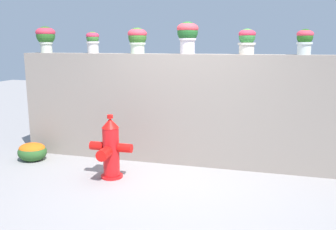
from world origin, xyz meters
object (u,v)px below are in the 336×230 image
potted_plant_1 (93,40)px  potted_plant_2 (137,38)px  potted_plant_0 (46,36)px  potted_plant_5 (305,39)px  fire_hydrant (110,149)px  flower_bush_left (32,151)px  potted_plant_3 (188,34)px  potted_plant_4 (247,40)px

potted_plant_1 → potted_plant_2: potted_plant_2 is taller
potted_plant_0 → potted_plant_5: bearing=-0.7°
potted_plant_0 → potted_plant_5: 4.21m
fire_hydrant → flower_bush_left: (-1.60, 0.39, -0.27)m
potted_plant_3 → potted_plant_4: (0.90, -0.01, -0.09)m
potted_plant_3 → potted_plant_4: bearing=-0.8°
potted_plant_1 → fire_hydrant: 1.97m
potted_plant_4 → potted_plant_1: bearing=179.6°
potted_plant_2 → fire_hydrant: (-0.08, -0.97, -1.58)m
potted_plant_3 → potted_plant_5: size_ratio=1.36×
potted_plant_0 → fire_hydrant: (1.60, -1.00, -1.62)m
potted_plant_2 → potted_plant_4: (1.72, 0.01, -0.03)m
potted_plant_0 → potted_plant_2: bearing=-0.9°
potted_plant_4 → potted_plant_5: 0.80m
potted_plant_0 → flower_bush_left: size_ratio=0.94×
potted_plant_0 → fire_hydrant: bearing=-31.9°
potted_plant_5 → fire_hydrant: potted_plant_5 is taller
potted_plant_2 → potted_plant_1: bearing=178.1°
potted_plant_2 → potted_plant_4: potted_plant_2 is taller
potted_plant_2 → potted_plant_4: bearing=0.4°
potted_plant_4 → fire_hydrant: 2.57m
potted_plant_3 → potted_plant_5: 1.71m
potted_plant_4 → flower_bush_left: (-3.40, -0.60, -1.82)m
potted_plant_1 → flower_bush_left: (-0.88, -0.61, -1.81)m
potted_plant_3 → fire_hydrant: potted_plant_3 is taller
potted_plant_5 → potted_plant_0: bearing=179.3°
potted_plant_3 → potted_plant_0: bearing=179.9°
potted_plant_1 → potted_plant_2: 0.80m
potted_plant_0 → flower_bush_left: bearing=-89.4°
potted_plant_1 → potted_plant_4: bearing=-0.4°
potted_plant_4 → potted_plant_0: bearing=179.7°
fire_hydrant → potted_plant_4: bearing=28.6°
potted_plant_0 → fire_hydrant: size_ratio=0.48×
potted_plant_0 → potted_plant_4: 3.41m
potted_plant_5 → fire_hydrant: bearing=-160.0°
potted_plant_1 → fire_hydrant: (0.72, -1.00, -1.54)m
potted_plant_0 → potted_plant_3: (2.50, -0.00, 0.02)m
potted_plant_0 → flower_bush_left: potted_plant_0 is taller
potted_plant_1 → flower_bush_left: 2.10m
potted_plant_4 → potted_plant_5: (0.80, -0.03, -0.00)m
potted_plant_0 → potted_plant_4: bearing=-0.3°
flower_bush_left → potted_plant_0: bearing=90.6°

